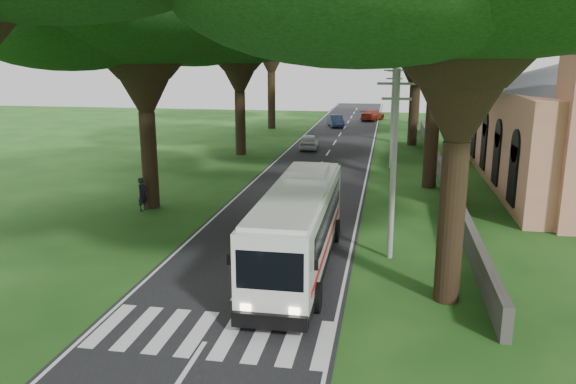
# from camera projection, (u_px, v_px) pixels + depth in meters

# --- Properties ---
(ground) EXTENTS (140.00, 140.00, 0.00)m
(ground) POSITION_uv_depth(u_px,v_px,m) (228.00, 307.00, 19.46)
(ground) COLOR #184212
(ground) RESTS_ON ground
(road) EXTENTS (8.00, 120.00, 0.04)m
(road) POSITION_uv_depth(u_px,v_px,m) (318.00, 168.00, 43.35)
(road) COLOR black
(road) RESTS_ON ground
(crosswalk) EXTENTS (8.00, 3.00, 0.01)m
(crosswalk) POSITION_uv_depth(u_px,v_px,m) (210.00, 335.00, 17.55)
(crosswalk) COLOR silver
(crosswalk) RESTS_ON ground
(property_wall) EXTENTS (0.35, 50.00, 1.20)m
(property_wall) POSITION_uv_depth(u_px,v_px,m) (440.00, 167.00, 40.70)
(property_wall) COLOR #383533
(property_wall) RESTS_ON ground
(pole_near) EXTENTS (1.60, 0.24, 8.00)m
(pole_near) POSITION_uv_depth(u_px,v_px,m) (394.00, 163.00, 23.25)
(pole_near) COLOR gray
(pole_near) RESTS_ON ground
(pole_mid) EXTENTS (1.60, 0.24, 8.00)m
(pole_mid) POSITION_uv_depth(u_px,v_px,m) (393.00, 114.00, 42.37)
(pole_mid) COLOR gray
(pole_mid) RESTS_ON ground
(pole_far) EXTENTS (1.60, 0.24, 8.00)m
(pole_far) POSITION_uv_depth(u_px,v_px,m) (393.00, 96.00, 61.48)
(pole_far) COLOR gray
(pole_far) RESTS_ON ground
(tree_l_mida) EXTENTS (15.12, 15.12, 14.29)m
(tree_l_mida) POSITION_uv_depth(u_px,v_px,m) (140.00, 7.00, 29.69)
(tree_l_mida) COLOR black
(tree_l_mida) RESTS_ON ground
(tree_l_midb) EXTENTS (16.17, 16.17, 14.54)m
(tree_l_midb) POSITION_uv_depth(u_px,v_px,m) (238.00, 24.00, 46.80)
(tree_l_midb) COLOR black
(tree_l_midb) RESTS_ON ground
(tree_l_far) EXTENTS (12.98, 12.98, 16.22)m
(tree_l_far) POSITION_uv_depth(u_px,v_px,m) (271.00, 12.00, 63.65)
(tree_l_far) COLOR black
(tree_l_far) RESTS_ON ground
(tree_r_midb) EXTENTS (16.01, 16.01, 14.78)m
(tree_r_midb) POSITION_uv_depth(u_px,v_px,m) (418.00, 24.00, 51.80)
(tree_r_midb) COLOR black
(tree_r_midb) RESTS_ON ground
(tree_r_far) EXTENTS (14.01, 14.01, 14.24)m
(tree_r_far) POSITION_uv_depth(u_px,v_px,m) (420.00, 33.00, 68.87)
(tree_r_far) COLOR black
(tree_r_far) RESTS_ON ground
(coach_bus) EXTENTS (2.78, 11.55, 3.40)m
(coach_bus) POSITION_uv_depth(u_px,v_px,m) (299.00, 225.00, 22.61)
(coach_bus) COLOR white
(coach_bus) RESTS_ON ground
(distant_car_a) EXTENTS (1.94, 4.24, 1.41)m
(distant_car_a) POSITION_uv_depth(u_px,v_px,m) (309.00, 142.00, 51.78)
(distant_car_a) COLOR silver
(distant_car_a) RESTS_ON road
(distant_car_b) EXTENTS (2.54, 4.48, 1.40)m
(distant_car_b) POSITION_uv_depth(u_px,v_px,m) (336.00, 121.00, 67.98)
(distant_car_b) COLOR navy
(distant_car_b) RESTS_ON road
(distant_car_c) EXTENTS (3.39, 5.31, 1.43)m
(distant_car_c) POSITION_uv_depth(u_px,v_px,m) (372.00, 115.00, 74.69)
(distant_car_c) COLOR maroon
(distant_car_c) RESTS_ON road
(pedestrian) EXTENTS (0.57, 0.76, 1.88)m
(pedestrian) POSITION_uv_depth(u_px,v_px,m) (142.00, 194.00, 31.37)
(pedestrian) COLOR black
(pedestrian) RESTS_ON ground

